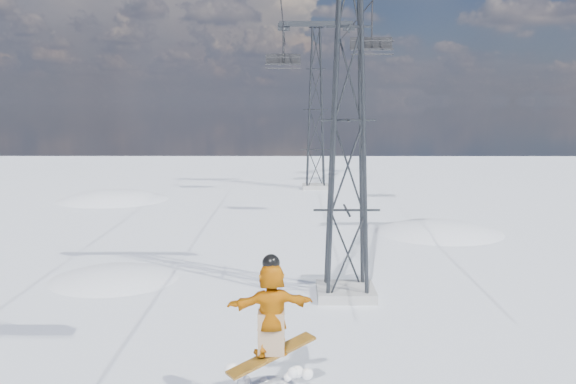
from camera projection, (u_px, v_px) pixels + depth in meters
name	position (u px, v px, depth m)	size (l,w,h in m)	color
lift_tower_near	(348.00, 121.00, 19.30)	(5.20, 1.80, 11.43)	#999999
lift_tower_far	(316.00, 110.00, 44.06)	(5.20, 1.80, 11.43)	#999999
lift_chair_mid	(371.00, 45.00, 31.12)	(2.07, 0.60, 2.57)	black
lift_chair_far	(283.00, 60.00, 40.47)	(2.23, 0.64, 2.77)	black
lift_chair_extra	(284.00, 58.00, 44.43)	(1.84, 0.53, 2.29)	black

